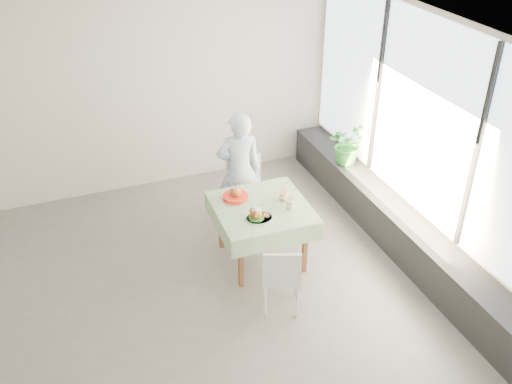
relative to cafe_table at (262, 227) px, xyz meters
name	(u,v)px	position (x,y,z in m)	size (l,w,h in m)	color
floor	(171,297)	(-1.17, -0.27, -0.46)	(6.00, 6.00, 0.00)	#595654
ceiling	(144,43)	(-1.17, -0.27, 2.34)	(6.00, 6.00, 0.00)	white
wall_back	(116,95)	(-1.17, 2.23, 0.94)	(6.00, 0.02, 2.80)	silver
wall_front	(252,383)	(-1.17, -2.77, 0.94)	(6.00, 0.02, 2.80)	silver
wall_right	(422,137)	(1.83, -0.27, 0.94)	(0.02, 5.00, 2.80)	silver
window_pane	(423,117)	(1.80, -0.27, 1.19)	(0.01, 4.80, 2.18)	#D1E0F9
window_ledge	(394,225)	(1.63, -0.27, -0.21)	(0.40, 4.80, 0.50)	black
cafe_table	(262,227)	(0.00, 0.00, 0.00)	(1.07, 1.07, 0.74)	brown
chair_far	(243,206)	(0.05, 0.75, -0.17)	(0.57, 0.57, 0.93)	white
chair_near	(281,288)	(-0.11, -0.83, -0.21)	(0.50, 0.50, 0.81)	white
diner	(239,170)	(0.03, 0.82, 0.31)	(0.56, 0.37, 1.54)	#99C5F5
main_dish	(258,215)	(-0.14, -0.23, 0.33)	(0.30, 0.30, 0.15)	white
juice_cup_orange	(283,196)	(0.27, 0.03, 0.35)	(0.10, 0.10, 0.28)	white
juice_cup_lemonade	(290,203)	(0.28, -0.16, 0.35)	(0.10, 0.10, 0.29)	white
second_dish	(236,196)	(-0.22, 0.26, 0.32)	(0.29, 0.29, 0.14)	red
potted_plant	(347,143)	(1.61, 0.97, 0.32)	(0.51, 0.44, 0.57)	#2A8038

